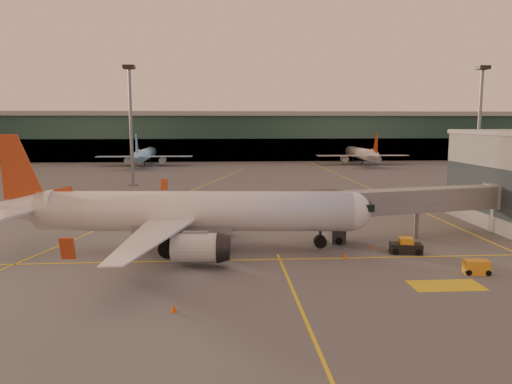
{
  "coord_description": "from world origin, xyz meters",
  "views": [
    {
      "loc": [
        -0.7,
        -43.12,
        13.52
      ],
      "look_at": [
        3.53,
        18.15,
        5.0
      ],
      "focal_mm": 35.0,
      "sensor_mm": 36.0,
      "label": 1
    }
  ],
  "objects": [
    {
      "name": "mast_west_near",
      "position": [
        -20.0,
        66.0,
        14.86
      ],
      "size": [
        2.4,
        2.4,
        25.6
      ],
      "color": "slate",
      "rests_on": "ground"
    },
    {
      "name": "cone_wing_right",
      "position": [
        -4.27,
        -8.34,
        0.28
      ],
      "size": [
        0.46,
        0.46,
        0.59
      ],
      "color": "#DE4B0B",
      "rests_on": "ground"
    },
    {
      "name": "cone_fwd",
      "position": [
        11.64,
        4.92,
        0.29
      ],
      "size": [
        0.48,
        0.48,
        0.61
      ],
      "color": "#DE4B0B",
      "rests_on": "ground"
    },
    {
      "name": "jet_bridge",
      "position": [
        23.61,
        13.62,
        4.24
      ],
      "size": [
        27.39,
        9.27,
        6.05
      ],
      "color": "slate",
      "rests_on": "ground"
    },
    {
      "name": "terminal",
      "position": [
        0.0,
        141.79,
        8.76
      ],
      "size": [
        400.0,
        20.0,
        17.6
      ],
      "color": "#19382D",
      "rests_on": "ground"
    },
    {
      "name": "catering_truck",
      "position": [
        -4.5,
        11.47,
        2.62
      ],
      "size": [
        6.4,
        4.0,
        4.62
      ],
      "rotation": [
        0.0,
        0.0,
        -0.25
      ],
      "color": "#B7361A",
      "rests_on": "ground"
    },
    {
      "name": "distant_aircraft_row",
      "position": [
        -53.75,
        118.0,
        0.0
      ],
      "size": [
        225.0,
        34.0,
        13.0
      ],
      "color": "#94D3F7",
      "rests_on": "ground"
    },
    {
      "name": "main_airplane",
      "position": [
        -4.96,
        9.38,
        4.02
      ],
      "size": [
        41.02,
        36.99,
        12.38
      ],
      "rotation": [
        0.0,
        0.0,
        -0.07
      ],
      "color": "silver",
      "rests_on": "ground"
    },
    {
      "name": "mast_east_near",
      "position": [
        55.0,
        62.0,
        14.86
      ],
      "size": [
        2.4,
        2.4,
        25.6
      ],
      "color": "slate",
      "rests_on": "ground"
    },
    {
      "name": "cone_wing_left",
      "position": [
        -4.91,
        25.46,
        0.3
      ],
      "size": [
        0.5,
        0.5,
        0.63
      ],
      "color": "#DE4B0B",
      "rests_on": "ground"
    },
    {
      "name": "cone_nose",
      "position": [
        15.62,
        8.52,
        0.25
      ],
      "size": [
        0.4,
        0.4,
        0.51
      ],
      "color": "#DE4B0B",
      "rests_on": "ground"
    },
    {
      "name": "pushback_tug",
      "position": [
        18.45,
        6.48,
        0.67
      ],
      "size": [
        3.49,
        2.3,
        1.66
      ],
      "rotation": [
        0.0,
        0.0,
        -0.19
      ],
      "color": "black",
      "rests_on": "ground"
    },
    {
      "name": "gpu_cart",
      "position": [
        22.16,
        -1.03,
        0.62
      ],
      "size": [
        2.33,
        1.58,
        1.27
      ],
      "rotation": [
        0.0,
        0.0,
        -0.14
      ],
      "color": "orange",
      "rests_on": "ground"
    },
    {
      "name": "taxi_markings",
      "position": [
        -7.32,
        44.49,
        0.01
      ],
      "size": [
        100.12,
        173.0,
        0.01
      ],
      "color": "yellow",
      "rests_on": "ground"
    },
    {
      "name": "ground",
      "position": [
        0.0,
        0.0,
        0.0
      ],
      "size": [
        600.0,
        600.0,
        0.0
      ],
      "primitive_type": "plane",
      "color": "#4C4F54",
      "rests_on": "ground"
    }
  ]
}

